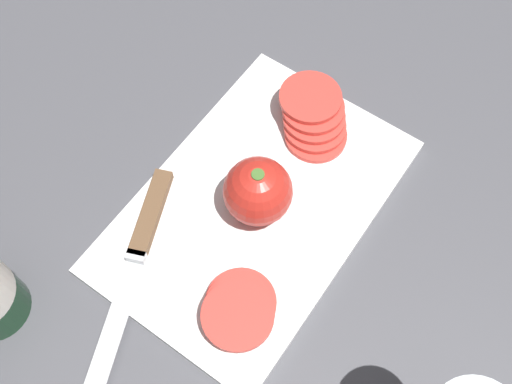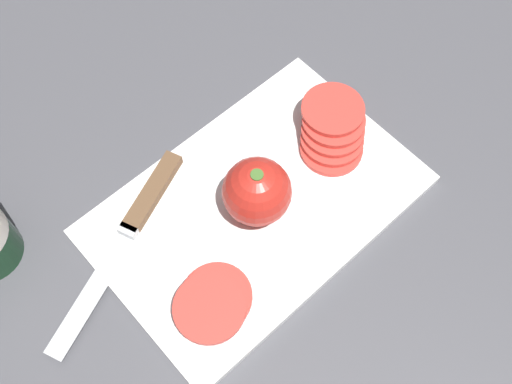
# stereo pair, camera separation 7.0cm
# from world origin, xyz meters

# --- Properties ---
(ground_plane) EXTENTS (3.00, 3.00, 0.00)m
(ground_plane) POSITION_xyz_m (0.00, 0.00, 0.00)
(ground_plane) COLOR #4C4C51
(cutting_board) EXTENTS (0.39, 0.25, 0.01)m
(cutting_board) POSITION_xyz_m (-0.01, -0.02, 0.01)
(cutting_board) COLOR white
(cutting_board) RESTS_ON ground_plane
(whole_tomato) EXTENTS (0.08, 0.08, 0.08)m
(whole_tomato) POSITION_xyz_m (-0.01, -0.02, 0.05)
(whole_tomato) COLOR red
(whole_tomato) RESTS_ON cutting_board
(knife) EXTENTS (0.26, 0.12, 0.01)m
(knife) POSITION_xyz_m (-0.12, 0.06, 0.02)
(knife) COLOR silver
(knife) RESTS_ON cutting_board
(tomato_slice_stack_near) EXTENTS (0.10, 0.09, 0.02)m
(tomato_slice_stack_near) POSITION_xyz_m (-0.13, -0.08, 0.02)
(tomato_slice_stack_near) COLOR #D63D33
(tomato_slice_stack_near) RESTS_ON cutting_board
(tomato_slice_stack_far) EXTENTS (0.11, 0.11, 0.04)m
(tomato_slice_stack_far) POSITION_xyz_m (0.13, -0.02, 0.03)
(tomato_slice_stack_far) COLOR #D63D33
(tomato_slice_stack_far) RESTS_ON cutting_board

